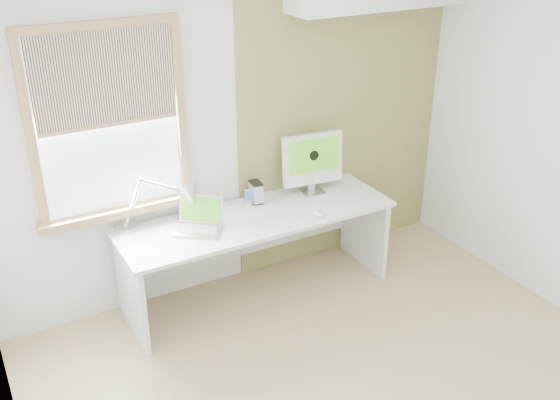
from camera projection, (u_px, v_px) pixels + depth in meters
room at (368, 222)px, 3.70m from camera, size 4.04×3.54×2.64m
accent_wall at (343, 113)px, 5.51m from camera, size 2.00×0.02×2.60m
window at (109, 124)px, 4.51m from camera, size 1.20×0.14×1.42m
desk at (254, 234)px, 5.16m from camera, size 2.20×0.70×0.73m
desk_lamp at (178, 199)px, 4.81m from camera, size 0.68×0.39×0.40m
laptop at (199, 221)px, 4.81m from camera, size 0.43×0.42×0.24m
phone_dock at (249, 200)px, 5.18m from camera, size 0.09×0.09×0.14m
external_drive at (256, 192)px, 5.21m from camera, size 0.10×0.15×0.18m
imac at (312, 160)px, 5.30m from camera, size 0.53×0.19×0.51m
keyboard at (345, 201)px, 5.24m from camera, size 0.41×0.17×0.02m
mouse at (319, 214)px, 5.02m from camera, size 0.10×0.13×0.03m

